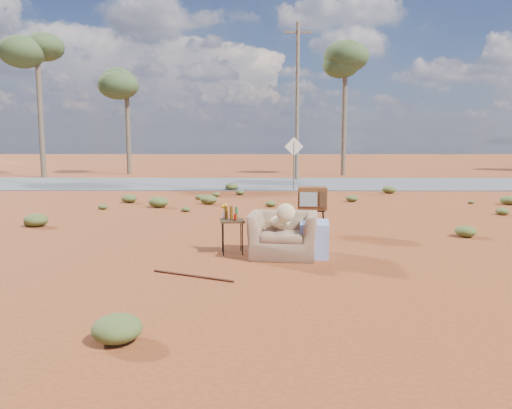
{
  "coord_description": "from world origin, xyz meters",
  "views": [
    {
      "loc": [
        0.17,
        -8.65,
        2.02
      ],
      "look_at": [
        0.06,
        0.92,
        0.8
      ],
      "focal_mm": 35.0,
      "sensor_mm": 36.0,
      "label": 1
    }
  ],
  "objects": [
    {
      "name": "eucalyptus_near_left",
      "position": [
        -8.0,
        22.0,
        5.45
      ],
      "size": [
        3.2,
        3.2,
        6.6
      ],
      "color": "brown",
      "rests_on": "ground"
    },
    {
      "name": "highway",
      "position": [
        0.0,
        15.0,
        0.02
      ],
      "size": [
        140.0,
        7.0,
        0.04
      ],
      "primitive_type": "cube",
      "color": "#565659",
      "rests_on": "ground"
    },
    {
      "name": "tv_unit",
      "position": [
        1.29,
        2.27,
        0.76
      ],
      "size": [
        0.67,
        0.56,
        1.02
      ],
      "rotation": [
        0.0,
        0.0,
        -0.08
      ],
      "color": "black",
      "rests_on": "ground"
    },
    {
      "name": "eucalyptus_left",
      "position": [
        -12.0,
        19.0,
        6.92
      ],
      "size": [
        3.2,
        3.2,
        8.1
      ],
      "color": "brown",
      "rests_on": "ground"
    },
    {
      "name": "armchair",
      "position": [
        0.66,
        -0.0,
        0.48
      ],
      "size": [
        1.48,
        0.91,
        1.03
      ],
      "rotation": [
        0.0,
        0.0,
        -0.11
      ],
      "color": "brown",
      "rests_on": "ground"
    },
    {
      "name": "side_table",
      "position": [
        -0.39,
        0.21,
        0.64
      ],
      "size": [
        0.48,
        0.48,
        0.87
      ],
      "rotation": [
        0.0,
        0.0,
        0.12
      ],
      "color": "#372514",
      "rests_on": "ground"
    },
    {
      "name": "road_sign",
      "position": [
        1.5,
        12.0,
        1.5
      ],
      "size": [
        0.78,
        0.06,
        2.19
      ],
      "color": "brown",
      "rests_on": "ground"
    },
    {
      "name": "rusty_bar",
      "position": [
        -0.86,
        -1.4,
        0.02
      ],
      "size": [
        1.28,
        0.63,
        0.04
      ],
      "primitive_type": "cylinder",
      "rotation": [
        0.0,
        1.57,
        -0.44
      ],
      "color": "#462012",
      "rests_on": "ground"
    },
    {
      "name": "ground",
      "position": [
        0.0,
        0.0,
        0.0
      ],
      "size": [
        140.0,
        140.0,
        0.0
      ],
      "primitive_type": "plane",
      "color": "brown",
      "rests_on": "ground"
    },
    {
      "name": "utility_pole_center",
      "position": [
        2.0,
        17.5,
        4.15
      ],
      "size": [
        1.4,
        0.2,
        8.0
      ],
      "color": "brown",
      "rests_on": "ground"
    },
    {
      "name": "eucalyptus_center",
      "position": [
        5.0,
        21.0,
        6.43
      ],
      "size": [
        3.2,
        3.2,
        7.6
      ],
      "color": "brown",
      "rests_on": "ground"
    },
    {
      "name": "scrub_patch",
      "position": [
        -0.82,
        4.41,
        0.14
      ],
      "size": [
        17.49,
        8.07,
        0.33
      ],
      "color": "#4E5927",
      "rests_on": "ground"
    }
  ]
}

